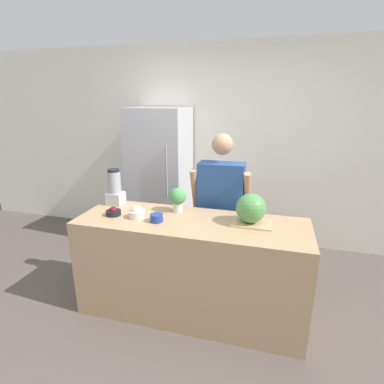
{
  "coord_description": "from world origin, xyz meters",
  "views": [
    {
      "loc": [
        0.65,
        -1.96,
        1.9
      ],
      "look_at": [
        0.0,
        0.37,
        1.15
      ],
      "focal_mm": 28.0,
      "sensor_mm": 36.0,
      "label": 1
    }
  ],
  "objects_px": {
    "refrigerator": "(161,178)",
    "blender": "(115,189)",
    "bowl_cream": "(137,213)",
    "bowl_small_blue": "(157,218)",
    "potted_plant": "(178,198)",
    "person": "(220,211)",
    "watermelon": "(251,208)",
    "bowl_cherries": "(113,212)"
  },
  "relations": [
    {
      "from": "bowl_cherries",
      "to": "blender",
      "type": "xyz_separation_m",
      "value": [
        -0.13,
        0.28,
        0.13
      ]
    },
    {
      "from": "watermelon",
      "to": "blender",
      "type": "bearing_deg",
      "value": 173.91
    },
    {
      "from": "person",
      "to": "potted_plant",
      "type": "distance_m",
      "value": 0.56
    },
    {
      "from": "refrigerator",
      "to": "potted_plant",
      "type": "xyz_separation_m",
      "value": [
        0.6,
        -1.11,
        0.13
      ]
    },
    {
      "from": "watermelon",
      "to": "bowl_cherries",
      "type": "bearing_deg",
      "value": -173.59
    },
    {
      "from": "refrigerator",
      "to": "bowl_cherries",
      "type": "xyz_separation_m",
      "value": [
        0.07,
        -1.35,
        0.03
      ]
    },
    {
      "from": "watermelon",
      "to": "blender",
      "type": "distance_m",
      "value": 1.34
    },
    {
      "from": "person",
      "to": "bowl_cream",
      "type": "height_order",
      "value": "person"
    },
    {
      "from": "bowl_cream",
      "to": "watermelon",
      "type": "bearing_deg",
      "value": 7.79
    },
    {
      "from": "person",
      "to": "blender",
      "type": "height_order",
      "value": "person"
    },
    {
      "from": "person",
      "to": "bowl_cream",
      "type": "relative_size",
      "value": 11.56
    },
    {
      "from": "person",
      "to": "blender",
      "type": "distance_m",
      "value": 1.09
    },
    {
      "from": "person",
      "to": "potted_plant",
      "type": "bearing_deg",
      "value": -131.11
    },
    {
      "from": "blender",
      "to": "potted_plant",
      "type": "bearing_deg",
      "value": -3.13
    },
    {
      "from": "bowl_cream",
      "to": "bowl_small_blue",
      "type": "relative_size",
      "value": 1.25
    },
    {
      "from": "watermelon",
      "to": "person",
      "type": "bearing_deg",
      "value": 124.66
    },
    {
      "from": "bowl_cherries",
      "to": "bowl_cream",
      "type": "relative_size",
      "value": 0.96
    },
    {
      "from": "refrigerator",
      "to": "blender",
      "type": "distance_m",
      "value": 1.08
    },
    {
      "from": "refrigerator",
      "to": "bowl_small_blue",
      "type": "relative_size",
      "value": 16.34
    },
    {
      "from": "bowl_cherries",
      "to": "potted_plant",
      "type": "bearing_deg",
      "value": 24.38
    },
    {
      "from": "bowl_cherries",
      "to": "bowl_small_blue",
      "type": "relative_size",
      "value": 1.2
    },
    {
      "from": "bowl_cherries",
      "to": "potted_plant",
      "type": "distance_m",
      "value": 0.59
    },
    {
      "from": "refrigerator",
      "to": "bowl_small_blue",
      "type": "xyz_separation_m",
      "value": [
        0.5,
        -1.38,
        0.03
      ]
    },
    {
      "from": "blender",
      "to": "bowl_cherries",
      "type": "bearing_deg",
      "value": -65.09
    },
    {
      "from": "bowl_cherries",
      "to": "bowl_small_blue",
      "type": "height_order",
      "value": "bowl_cherries"
    },
    {
      "from": "watermelon",
      "to": "bowl_small_blue",
      "type": "bearing_deg",
      "value": -167.75
    },
    {
      "from": "person",
      "to": "bowl_small_blue",
      "type": "distance_m",
      "value": 0.8
    },
    {
      "from": "person",
      "to": "bowl_small_blue",
      "type": "height_order",
      "value": "person"
    },
    {
      "from": "bowl_small_blue",
      "to": "person",
      "type": "bearing_deg",
      "value": 56.4
    },
    {
      "from": "watermelon",
      "to": "potted_plant",
      "type": "bearing_deg",
      "value": 171.03
    },
    {
      "from": "refrigerator",
      "to": "potted_plant",
      "type": "relative_size",
      "value": 7.88
    },
    {
      "from": "person",
      "to": "potted_plant",
      "type": "height_order",
      "value": "person"
    },
    {
      "from": "person",
      "to": "watermelon",
      "type": "height_order",
      "value": "person"
    },
    {
      "from": "potted_plant",
      "to": "bowl_cream",
      "type": "bearing_deg",
      "value": -141.44
    },
    {
      "from": "bowl_cream",
      "to": "blender",
      "type": "bearing_deg",
      "value": 142.77
    },
    {
      "from": "watermelon",
      "to": "bowl_cherries",
      "type": "height_order",
      "value": "watermelon"
    },
    {
      "from": "potted_plant",
      "to": "blender",
      "type": "bearing_deg",
      "value": 176.87
    },
    {
      "from": "bowl_small_blue",
      "to": "potted_plant",
      "type": "relative_size",
      "value": 0.48
    },
    {
      "from": "person",
      "to": "bowl_cherries",
      "type": "relative_size",
      "value": 11.98
    },
    {
      "from": "refrigerator",
      "to": "blender",
      "type": "bearing_deg",
      "value": -93.05
    },
    {
      "from": "refrigerator",
      "to": "watermelon",
      "type": "xyz_separation_m",
      "value": [
        1.28,
        -1.21,
        0.14
      ]
    },
    {
      "from": "bowl_cream",
      "to": "bowl_small_blue",
      "type": "bearing_deg",
      "value": -10.16
    }
  ]
}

